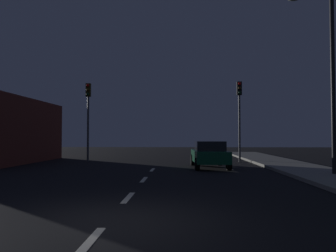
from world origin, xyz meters
TOP-DOWN VIEW (x-y plane):
  - ground_plane at (0.00, 7.00)m, footprint 80.00×80.00m
  - sidewalk_curb_right at (7.50, 7.00)m, footprint 3.00×40.00m
  - lane_stripe_nearest at (0.00, -1.20)m, footprint 0.16×1.60m
  - lane_stripe_second at (0.00, 2.60)m, footprint 0.16×1.60m
  - lane_stripe_third at (0.00, 6.40)m, footprint 0.16×1.60m
  - lane_stripe_fourth at (0.00, 10.20)m, footprint 0.16×1.60m
  - traffic_signal_left at (-4.86, 15.51)m, footprint 0.32×0.38m
  - traffic_signal_right at (5.36, 15.51)m, footprint 0.32×0.38m
  - car_stopped_ahead at (3.00, 11.41)m, footprint 1.95×4.07m
  - street_lamp_right at (7.52, 7.41)m, footprint 1.94×0.36m
  - storefront_left at (-10.22, 14.23)m, footprint 4.44×9.80m

SIDE VIEW (x-z plane):
  - ground_plane at x=0.00m, z-range 0.00..0.00m
  - lane_stripe_nearest at x=0.00m, z-range 0.00..0.01m
  - lane_stripe_second at x=0.00m, z-range 0.00..0.01m
  - lane_stripe_third at x=0.00m, z-range 0.00..0.01m
  - lane_stripe_fourth at x=0.00m, z-range 0.00..0.01m
  - sidewalk_curb_right at x=7.50m, z-range 0.00..0.15m
  - car_stopped_ahead at x=3.00m, z-range 0.02..1.46m
  - storefront_left at x=-10.22m, z-range 0.00..4.11m
  - traffic_signal_left at x=-4.86m, z-range 1.04..6.36m
  - traffic_signal_right at x=5.36m, z-range 1.05..6.42m
  - street_lamp_right at x=7.52m, z-range 0.75..8.50m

